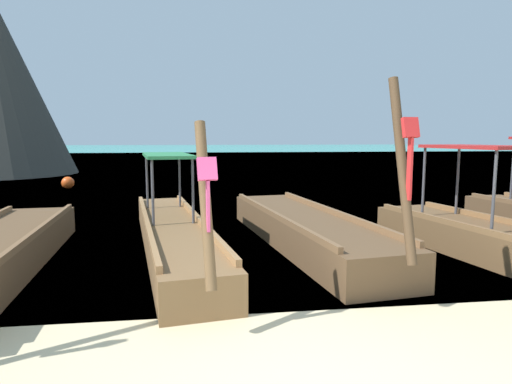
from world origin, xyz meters
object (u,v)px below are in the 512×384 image
Objects in this scene: longtail_boat_violet_ribbon at (503,242)px; mooring_buoy_near at (68,183)px; longtail_boat_red_ribbon at (305,230)px; longtail_boat_pink_ribbon at (173,233)px.

longtail_boat_violet_ribbon reaches higher than mooring_buoy_near.
mooring_buoy_near is at bearing 130.67° from longtail_boat_violet_ribbon.
longtail_boat_red_ribbon is 13.19× the size of mooring_buoy_near.
mooring_buoy_near is (-10.40, 12.10, -0.09)m from longtail_boat_violet_ribbon.
longtail_boat_violet_ribbon is at bearing -27.58° from longtail_boat_red_ribbon.
mooring_buoy_near is at bearing 124.98° from longtail_boat_red_ribbon.
mooring_buoy_near is at bearing 114.50° from longtail_boat_pink_ribbon.
longtail_boat_red_ribbon is at bearing 1.28° from longtail_boat_pink_ribbon.
longtail_boat_pink_ribbon is 1.18× the size of longtail_boat_violet_ribbon.
longtail_boat_red_ribbon is 12.83m from mooring_buoy_near.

